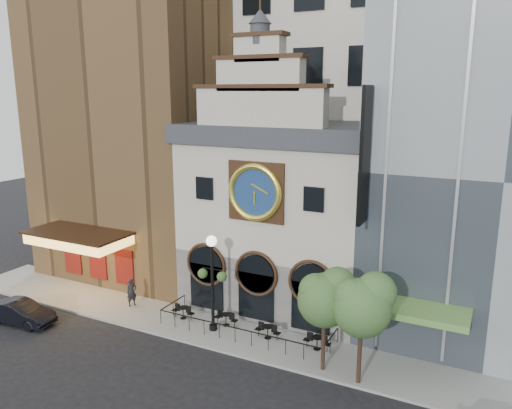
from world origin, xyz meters
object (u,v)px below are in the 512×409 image
object	(u,v)px
pedestrian	(132,292)
tree_right	(326,296)
tree_left	(363,303)
bistro_3	(317,342)
car_left	(21,312)
bistro_0	(183,312)
lamppost	(212,272)
bistro_2	(268,331)
bistro_1	(226,318)

from	to	relation	value
pedestrian	tree_right	bearing A→B (deg)	-67.55
pedestrian	tree_left	size ratio (longest dim) A/B	0.33
bistro_3	tree_left	bearing A→B (deg)	-35.06
car_left	tree_left	xyz separation A→B (m)	(20.92, 2.95, 3.65)
bistro_0	bistro_3	distance (m)	8.99
bistro_0	lamppost	world-z (taller)	lamppost
bistro_2	bistro_3	xyz separation A→B (m)	(3.03, 0.07, 0.00)
lamppost	tree_left	bearing A→B (deg)	-11.81
bistro_0	bistro_2	xyz separation A→B (m)	(5.96, 0.06, 0.00)
car_left	tree_right	distance (m)	19.52
bistro_3	bistro_0	bearing A→B (deg)	-179.17
bistro_2	bistro_3	bearing A→B (deg)	1.26
bistro_2	pedestrian	distance (m)	10.18
car_left	lamppost	size ratio (longest dim) A/B	0.76
bistro_1	tree_left	bearing A→B (deg)	-14.61
bistro_0	bistro_1	distance (m)	2.97
bistro_3	car_left	distance (m)	18.61
bistro_3	tree_right	bearing A→B (deg)	-60.06
tree_right	pedestrian	bearing A→B (deg)	173.15
bistro_0	pedestrian	size ratio (longest dim) A/B	0.83
bistro_1	lamppost	bearing A→B (deg)	-116.50
bistro_2	pedestrian	size ratio (longest dim) A/B	0.83
car_left	tree_right	xyz separation A→B (m)	(18.92, 3.31, 3.50)
car_left	tree_left	world-z (taller)	tree_left
lamppost	tree_right	world-z (taller)	lamppost
bistro_0	bistro_2	bearing A→B (deg)	0.61
bistro_3	tree_left	world-z (taller)	tree_left
bistro_3	lamppost	bearing A→B (deg)	-174.82
lamppost	tree_left	xyz separation A→B (m)	(9.47, -1.53, 0.55)
bistro_0	car_left	world-z (taller)	car_left
bistro_0	tree_left	world-z (taller)	tree_left
bistro_3	pedestrian	xyz separation A→B (m)	(-13.20, -0.05, 0.49)
bistro_0	bistro_3	xyz separation A→B (m)	(8.99, 0.13, 0.00)
bistro_1	pedestrian	distance (m)	7.18
bistro_1	lamppost	distance (m)	3.36
bistro_0	tree_right	bearing A→B (deg)	-9.24
bistro_3	lamppost	distance (m)	7.25
bistro_0	pedestrian	bearing A→B (deg)	178.90
bistro_2	pedestrian	bearing A→B (deg)	179.90
bistro_0	tree_right	size ratio (longest dim) A/B	0.28
bistro_2	lamppost	bearing A→B (deg)	-171.40
bistro_0	tree_right	distance (m)	10.76
bistro_0	bistro_3	bearing A→B (deg)	0.83
car_left	lamppost	distance (m)	12.67
pedestrian	lamppost	size ratio (longest dim) A/B	0.32
car_left	tree_right	size ratio (longest dim) A/B	0.81
tree_left	tree_right	xyz separation A→B (m)	(-2.00, 0.35, -0.15)
pedestrian	tree_left	distance (m)	16.67
bistro_1	tree_right	size ratio (longest dim) A/B	0.28
bistro_2	tree_right	bearing A→B (deg)	-22.69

